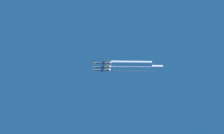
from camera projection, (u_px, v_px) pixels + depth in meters
The scene contains 6 objects.
jet_far_left at pixel (102, 63), 534.17m from camera, with size 8.66×12.62×3.03m.
jet_inner_left at pixel (101, 67), 541.59m from camera, with size 8.66×12.62×3.03m.
jet_center at pixel (101, 70), 548.99m from camera, with size 8.66×12.62×3.03m.
smoke_trail_far_left at pixel (131, 63), 534.88m from camera, with size 3.96×31.79×3.96m.
smoke_trail_inner_left at pixel (136, 68), 542.46m from camera, with size 3.96×41.25×3.96m.
smoke_trail_center at pixel (132, 71), 549.78m from camera, with size 3.96×36.89×3.96m.
Camera 1 is at (-514.54, 10.66, 2.59)m, focal length 114.04 mm.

